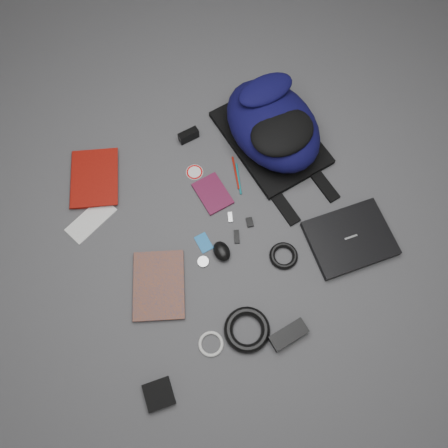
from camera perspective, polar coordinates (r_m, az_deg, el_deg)
name	(u,v)px	position (r m, az deg, el deg)	size (l,w,h in m)	color
ground	(224,226)	(1.78, 0.00, -0.23)	(4.00, 4.00, 0.00)	#4F4F51
backpack	(273,125)	(1.88, 6.39, 12.74)	(0.37, 0.53, 0.22)	black
laptop	(350,238)	(1.81, 16.12, -1.82)	(0.32, 0.25, 0.03)	black
textbook_red	(71,180)	(1.96, -19.40, 5.43)	(0.20, 0.27, 0.03)	maroon
comic_book	(133,287)	(1.73, -11.78, -8.02)	(0.20, 0.27, 0.02)	#C2550D
envelope	(91,220)	(1.87, -16.98, 0.53)	(0.21, 0.09, 0.00)	white
dvd_case	(213,194)	(1.83, -1.49, 3.99)	(0.12, 0.16, 0.01)	#480D26
compact_camera	(189,136)	(1.95, -4.65, 11.45)	(0.09, 0.03, 0.05)	black
sticker_disc	(195,172)	(1.88, -3.87, 6.77)	(0.07, 0.07, 0.00)	white
pen_teal	(239,179)	(1.86, 1.92, 5.92)	(0.01, 0.01, 0.14)	#0D6E76
pen_red	(236,173)	(1.88, 1.54, 6.71)	(0.01, 0.01, 0.16)	#99170B
id_badge	(204,243)	(1.75, -2.67, -2.46)	(0.05, 0.08, 0.00)	#1768AE
usb_black	(237,237)	(1.76, 1.67, -1.67)	(0.02, 0.06, 0.01)	black
usb_silver	(230,217)	(1.79, 0.81, 0.90)	(0.02, 0.04, 0.01)	silver
key_fob	(250,222)	(1.78, 3.38, 0.23)	(0.03, 0.04, 0.01)	black
mouse	(222,251)	(1.72, -0.30, -3.59)	(0.06, 0.09, 0.05)	black
headphone_left	(203,262)	(1.73, -2.74, -4.94)	(0.04, 0.04, 0.01)	#A9AAAC
headphone_right	(177,290)	(1.71, -6.14, -8.57)	(0.05, 0.05, 0.01)	silver
cable_coil	(284,256)	(1.74, 7.79, -4.14)	(0.11, 0.11, 0.02)	black
power_brick	(288,335)	(1.67, 8.41, -14.11)	(0.14, 0.06, 0.03)	black
power_cord_coil	(247,330)	(1.66, 3.02, -13.61)	(0.17, 0.17, 0.03)	black
pouch	(159,394)	(1.66, -8.51, -21.15)	(0.10, 0.10, 0.03)	black
white_cable_coil	(211,344)	(1.66, -1.71, -15.38)	(0.09, 0.09, 0.01)	silver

